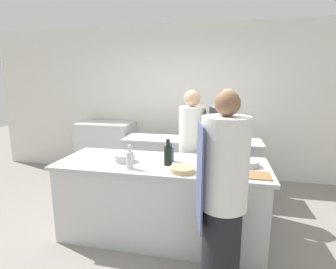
# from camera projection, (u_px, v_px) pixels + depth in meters

# --- Properties ---
(ground_plane) EXTENTS (16.00, 16.00, 0.00)m
(ground_plane) POSITION_uv_depth(u_px,v_px,m) (162.00, 234.00, 3.13)
(ground_plane) COLOR gray
(wall_back) EXTENTS (8.00, 0.06, 2.80)m
(wall_back) POSITION_uv_depth(u_px,v_px,m) (188.00, 102.00, 4.89)
(wall_back) COLOR silver
(wall_back) RESTS_ON ground_plane
(prep_counter) EXTENTS (2.36, 0.87, 0.89)m
(prep_counter) POSITION_uv_depth(u_px,v_px,m) (162.00, 199.00, 3.04)
(prep_counter) COLOR silver
(prep_counter) RESTS_ON ground_plane
(pass_counter) EXTENTS (2.16, 0.57, 0.89)m
(pass_counter) POSITION_uv_depth(u_px,v_px,m) (191.00, 166.00, 4.22)
(pass_counter) COLOR silver
(pass_counter) RESTS_ON ground_plane
(oven_range) EXTENTS (0.99, 0.67, 1.03)m
(oven_range) POSITION_uv_depth(u_px,v_px,m) (107.00, 149.00, 5.01)
(oven_range) COLOR silver
(oven_range) RESTS_ON ground_plane
(chef_at_prep_near) EXTENTS (0.42, 0.41, 1.73)m
(chef_at_prep_near) POSITION_uv_depth(u_px,v_px,m) (223.00, 199.00, 2.11)
(chef_at_prep_near) COLOR black
(chef_at_prep_near) RESTS_ON ground_plane
(chef_at_stove) EXTENTS (0.37, 0.35, 1.68)m
(chef_at_stove) POSITION_uv_depth(u_px,v_px,m) (191.00, 152.00, 3.57)
(chef_at_stove) COLOR black
(chef_at_stove) RESTS_ON ground_plane
(chef_at_pass_far) EXTENTS (0.41, 0.40, 1.70)m
(chef_at_pass_far) POSITION_uv_depth(u_px,v_px,m) (225.00, 152.00, 3.56)
(chef_at_pass_far) COLOR black
(chef_at_pass_far) RESTS_ON ground_plane
(bottle_olive_oil) EXTENTS (0.09, 0.09, 0.24)m
(bottle_olive_oil) POSITION_uv_depth(u_px,v_px,m) (218.00, 163.00, 2.61)
(bottle_olive_oil) COLOR #19471E
(bottle_olive_oil) RESTS_ON prep_counter
(bottle_vinegar) EXTENTS (0.08, 0.08, 0.20)m
(bottle_vinegar) POSITION_uv_depth(u_px,v_px,m) (204.00, 164.00, 2.63)
(bottle_vinegar) COLOR #B2A84C
(bottle_vinegar) RESTS_ON prep_counter
(bottle_wine) EXTENTS (0.07, 0.07, 0.22)m
(bottle_wine) POSITION_uv_depth(u_px,v_px,m) (171.00, 154.00, 2.98)
(bottle_wine) COLOR #2D5175
(bottle_wine) RESTS_ON prep_counter
(bottle_cooking_oil) EXTENTS (0.09, 0.09, 0.29)m
(bottle_cooking_oil) POSITION_uv_depth(u_px,v_px,m) (168.00, 155.00, 2.84)
(bottle_cooking_oil) COLOR black
(bottle_cooking_oil) RESTS_ON prep_counter
(bottle_sauce) EXTENTS (0.07, 0.07, 0.25)m
(bottle_sauce) POSITION_uv_depth(u_px,v_px,m) (130.00, 159.00, 2.72)
(bottle_sauce) COLOR silver
(bottle_sauce) RESTS_ON prep_counter
(bowl_mixing_large) EXTENTS (0.23, 0.23, 0.09)m
(bowl_mixing_large) POSITION_uv_depth(u_px,v_px,m) (125.00, 158.00, 2.98)
(bowl_mixing_large) COLOR #B7BABC
(bowl_mixing_large) RESTS_ON prep_counter
(bowl_prep_small) EXTENTS (0.25, 0.25, 0.06)m
(bowl_prep_small) POSITION_uv_depth(u_px,v_px,m) (247.00, 163.00, 2.82)
(bowl_prep_small) COLOR #B7BABC
(bowl_prep_small) RESTS_ON prep_counter
(bowl_ceramic_blue) EXTENTS (0.25, 0.25, 0.05)m
(bowl_ceramic_blue) POSITION_uv_depth(u_px,v_px,m) (182.00, 169.00, 2.64)
(bowl_ceramic_blue) COLOR tan
(bowl_ceramic_blue) RESTS_ON prep_counter
(cutting_board) EXTENTS (0.30, 0.23, 0.01)m
(cutting_board) POSITION_uv_depth(u_px,v_px,m) (254.00, 175.00, 2.53)
(cutting_board) COLOR olive
(cutting_board) RESTS_ON prep_counter
(stockpot) EXTENTS (0.28, 0.28, 0.18)m
(stockpot) POSITION_uv_depth(u_px,v_px,m) (193.00, 135.00, 4.02)
(stockpot) COLOR silver
(stockpot) RESTS_ON pass_counter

